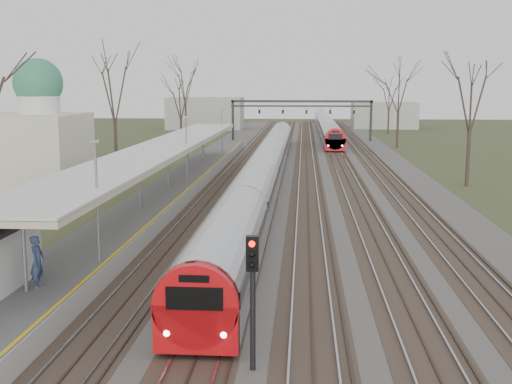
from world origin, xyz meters
TOP-DOWN VIEW (x-y plane):
  - track_bed at (0.26, 55.00)m, footprint 24.00×160.00m
  - platform at (-9.05, 37.50)m, footprint 3.50×69.00m
  - canopy at (-9.05, 32.99)m, footprint 4.10×50.00m
  - dome_building at (-21.71, 38.00)m, footprint 10.00×8.00m
  - signal_gantry at (0.29, 84.99)m, footprint 21.00×0.59m
  - tree_west_far at (-17.00, 48.00)m, footprint 5.50×5.50m
  - tree_east_far at (14.00, 42.00)m, footprint 5.00×5.00m
  - train_near at (-2.50, 44.15)m, footprint 2.62×75.21m
  - train_far at (4.50, 105.01)m, footprint 2.62×75.21m
  - passenger at (-8.84, 10.57)m, footprint 0.47×0.70m
  - signal_post at (-0.75, 6.24)m, footprint 0.35×0.45m

SIDE VIEW (x-z plane):
  - track_bed at x=0.26m, z-range -0.05..0.17m
  - platform at x=-9.05m, z-range 0.00..1.00m
  - train_near at x=-2.50m, z-range -0.05..3.00m
  - train_far at x=4.50m, z-range -0.05..3.00m
  - passenger at x=-8.84m, z-range 1.00..2.92m
  - signal_post at x=-0.75m, z-range 0.67..4.77m
  - dome_building at x=-21.71m, z-range -1.43..8.87m
  - canopy at x=-9.05m, z-range 2.37..5.48m
  - signal_gantry at x=0.29m, z-range 1.87..7.95m
  - tree_east_far at x=14.00m, z-range 2.14..12.44m
  - tree_west_far at x=-17.00m, z-range 2.35..13.68m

